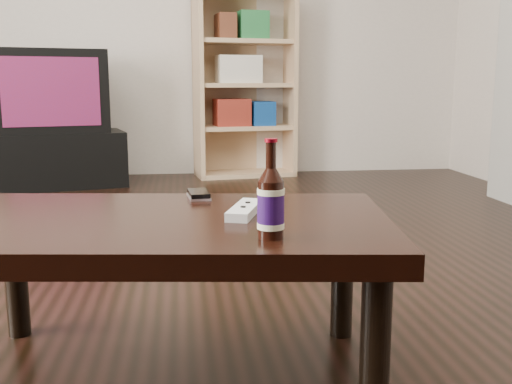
{
  "coord_description": "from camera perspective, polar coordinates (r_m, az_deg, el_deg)",
  "views": [
    {
      "loc": [
        0.28,
        -1.73,
        0.71
      ],
      "look_at": [
        0.43,
        -0.56,
        0.49
      ],
      "focal_mm": 42.0,
      "sensor_mm": 36.0,
      "label": 1
    }
  ],
  "objects": [
    {
      "name": "tv_stand",
      "position": [
        4.35,
        -18.72,
        2.95
      ],
      "size": [
        1.03,
        0.69,
        0.38
      ],
      "primitive_type": "cube",
      "rotation": [
        0.0,
        0.0,
        0.25
      ],
      "color": "black",
      "rests_on": "floor"
    },
    {
      "name": "beer_bottle",
      "position": [
        1.21,
        1.41,
        -1.11
      ],
      "size": [
        0.06,
        0.06,
        0.2
      ],
      "rotation": [
        0.0,
        0.0,
        0.02
      ],
      "color": "black",
      "rests_on": "coffee_table"
    },
    {
      "name": "remote",
      "position": [
        1.44,
        -1.05,
        -1.7
      ],
      "size": [
        0.11,
        0.2,
        0.02
      ],
      "rotation": [
        0.0,
        0.0,
        -0.32
      ],
      "color": "silver",
      "rests_on": "coffee_table"
    },
    {
      "name": "tv",
      "position": [
        4.32,
        -19.07,
        9.05
      ],
      "size": [
        0.82,
        0.62,
        0.55
      ],
      "rotation": [
        0.0,
        0.0,
        0.25
      ],
      "color": "black",
      "rests_on": "tv_stand"
    },
    {
      "name": "bookshelf",
      "position": [
        4.62,
        -1.3,
        10.49
      ],
      "size": [
        0.78,
        0.44,
        1.38
      ],
      "rotation": [
        0.0,
        0.0,
        0.14
      ],
      "color": "tan",
      "rests_on": "floor"
    },
    {
      "name": "coffee_table",
      "position": [
        1.43,
        -8.74,
        -4.45
      ],
      "size": [
        1.13,
        0.75,
        0.4
      ],
      "rotation": [
        0.0,
        0.0,
        -0.13
      ],
      "color": "black",
      "rests_on": "floor"
    },
    {
      "name": "phone",
      "position": [
        1.65,
        -5.49,
        -0.26
      ],
      "size": [
        0.07,
        0.11,
        0.02
      ],
      "rotation": [
        0.0,
        0.0,
        0.1
      ],
      "color": "silver",
      "rests_on": "coffee_table"
    },
    {
      "name": "floor",
      "position": [
        1.89,
        -15.46,
        -12.23
      ],
      "size": [
        5.0,
        6.0,
        0.01
      ],
      "primitive_type": "cube",
      "color": "black",
      "rests_on": "ground"
    }
  ]
}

